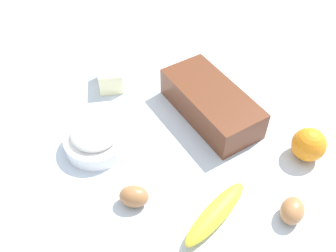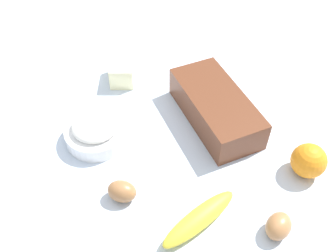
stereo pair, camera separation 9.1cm
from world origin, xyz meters
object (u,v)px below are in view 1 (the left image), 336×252
flour_bowl (96,138)px  banana (216,213)px  loaf_pan (211,102)px  egg_near_butter (134,196)px  orange_fruit (309,145)px  butter_block (111,76)px  egg_beside_bowl (292,211)px

flour_bowl → banana: bearing=32.8°
loaf_pan → egg_near_butter: (0.18, -0.26, -0.02)m
orange_fruit → egg_near_butter: (-0.02, -0.41, -0.02)m
loaf_pan → butter_block: bearing=-145.7°
orange_fruit → butter_block: size_ratio=0.88×
loaf_pan → orange_fruit: (0.21, 0.15, -0.00)m
loaf_pan → banana: loaf_pan is taller
flour_bowl → orange_fruit: bearing=65.5°
loaf_pan → butter_block: 0.29m
loaf_pan → orange_fruit: bearing=25.3°
flour_bowl → egg_near_butter: flour_bowl is taller
butter_block → egg_beside_bowl: butter_block is taller
banana → egg_near_butter: size_ratio=3.01×
flour_bowl → egg_near_butter: size_ratio=2.39×
banana → butter_block: 0.49m
orange_fruit → egg_beside_bowl: 0.18m
orange_fruit → banana: bearing=-75.0°
flour_bowl → banana: 0.33m
flour_bowl → butter_block: bearing=155.6°
egg_near_butter → egg_beside_bowl: bearing=62.6°
flour_bowl → banana: flour_bowl is taller
loaf_pan → banana: size_ratio=1.57×
egg_beside_bowl → loaf_pan: bearing=-175.7°
flour_bowl → egg_beside_bowl: size_ratio=2.42×
banana → egg_near_butter: (-0.10, -0.14, 0.00)m
orange_fruit → loaf_pan: bearing=-144.0°
butter_block → egg_beside_bowl: (0.54, 0.23, -0.01)m
banana → flour_bowl: bearing=-147.2°
butter_block → egg_beside_bowl: size_ratio=1.44×
egg_near_butter → orange_fruit: bearing=86.7°
orange_fruit → egg_beside_bowl: (0.13, -0.12, -0.02)m
loaf_pan → egg_beside_bowl: bearing=-6.3°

